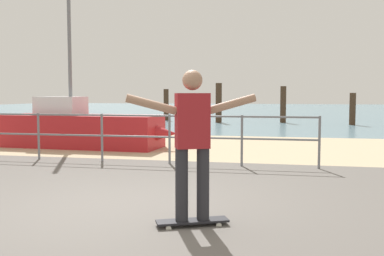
{
  "coord_description": "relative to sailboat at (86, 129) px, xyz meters",
  "views": [
    {
      "loc": [
        2.14,
        -5.37,
        1.48
      ],
      "look_at": [
        0.56,
        2.0,
        0.9
      ],
      "focal_mm": 41.95,
      "sensor_mm": 36.0,
      "label": 1
    }
  ],
  "objects": [
    {
      "name": "beach_strip",
      "position": [
        3.24,
        1.05,
        -0.52
      ],
      "size": [
        24.0,
        6.0,
        0.04
      ],
      "primitive_type": "cube",
      "color": "tan",
      "rests_on": "ground"
    },
    {
      "name": "groyne_post_2",
      "position": [
        5.15,
        11.75,
        0.41
      ],
      "size": [
        0.29,
        0.29,
        1.86
      ],
      "primitive_type": "cylinder",
      "color": "#422D1E",
      "rests_on": "ground"
    },
    {
      "name": "sea_surface",
      "position": [
        3.24,
        29.05,
        -0.52
      ],
      "size": [
        72.0,
        50.0,
        0.04
      ],
      "primitive_type": "cube",
      "color": "slate",
      "rests_on": "ground"
    },
    {
      "name": "railing_fence",
      "position": [
        1.47,
        -2.35,
        0.17
      ],
      "size": [
        9.08,
        0.05,
        1.05
      ],
      "color": "slate",
      "rests_on": "ground"
    },
    {
      "name": "skateboarder",
      "position": [
        4.36,
        -6.57,
        0.5
      ],
      "size": [
        1.36,
        0.67,
        1.65
      ],
      "color": "#26262B",
      "rests_on": "skateboard"
    },
    {
      "name": "groyne_post_1",
      "position": [
        1.96,
        11.12,
        0.49
      ],
      "size": [
        0.31,
        0.31,
        2.02
      ],
      "primitive_type": "cylinder",
      "color": "#422D1E",
      "rests_on": "ground"
    },
    {
      "name": "groyne_post_3",
      "position": [
        8.34,
        10.71,
        0.24
      ],
      "size": [
        0.29,
        0.29,
        1.52
      ],
      "primitive_type": "cylinder",
      "color": "#422D1E",
      "rests_on": "ground"
    },
    {
      "name": "ground_plane",
      "position": [
        3.24,
        -6.95,
        -0.52
      ],
      "size": [
        24.0,
        10.0,
        0.04
      ],
      "primitive_type": "cube",
      "color": "#605B56",
      "rests_on": "ground"
    },
    {
      "name": "groyne_post_0",
      "position": [
        -1.24,
        12.72,
        0.35
      ],
      "size": [
        0.28,
        0.28,
        1.74
      ],
      "primitive_type": "cylinder",
      "color": "#422D1E",
      "rests_on": "ground"
    },
    {
      "name": "skateboard",
      "position": [
        4.36,
        -6.57,
        -0.45
      ],
      "size": [
        0.81,
        0.51,
        0.08
      ],
      "color": "black",
      "rests_on": "ground"
    },
    {
      "name": "sailboat",
      "position": [
        0.0,
        0.0,
        0.0
      ],
      "size": [
        5.0,
        1.6,
        4.65
      ],
      "color": "#B21E23",
      "rests_on": "ground"
    }
  ]
}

